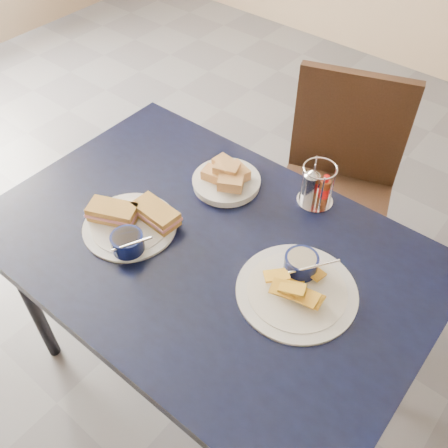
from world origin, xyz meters
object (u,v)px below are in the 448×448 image
Objects in this scene: plantain_plate at (298,283)px; condiment_caddy at (316,187)px; sandwich_plate at (132,223)px; bread_basket at (227,178)px; chair_far at (345,178)px; dining_table at (207,259)px.

plantain_plate is 0.34m from condiment_caddy.
sandwich_plate reaches higher than bread_basket.
chair_far is at bearing 107.28° from plantain_plate.
sandwich_plate is (-0.20, -0.09, 0.09)m from dining_table.
plantain_plate is (0.22, -0.71, 0.24)m from chair_far.
bread_basket is (-0.39, 0.19, 0.01)m from plantain_plate.
dining_table is at bearing -94.40° from chair_far.
condiment_caddy reaches higher than dining_table.
chair_far is at bearing 72.62° from sandwich_plate.
plantain_plate is at bearing 14.96° from sandwich_plate.
chair_far is 0.91m from sandwich_plate.
condiment_caddy is at bearing 51.76° from sandwich_plate.
dining_table is 5.98× the size of bread_basket.
condiment_caddy is at bearing 24.58° from bread_basket.
chair_far reaches higher than sandwich_plate.
bread_basket is (-0.11, 0.23, 0.09)m from dining_table.
sandwich_plate is at bearing -156.23° from dining_table.
condiment_caddy is (0.34, 0.43, 0.03)m from sandwich_plate.
dining_table is 0.77m from chair_far.
chair_far reaches higher than bread_basket.
condiment_caddy is at bearing 68.33° from dining_table.
condiment_caddy reaches higher than sandwich_plate.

